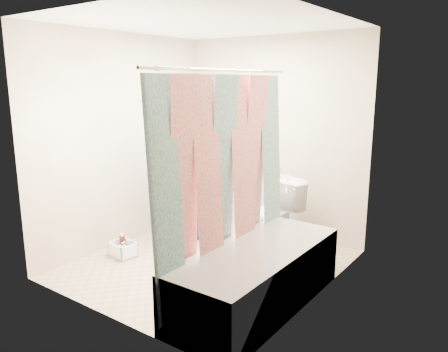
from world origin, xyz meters
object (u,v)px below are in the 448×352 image
Objects in this scene: bathtub at (257,275)px; toilet at (268,216)px; plumber at (184,167)px; cleaning_caddy at (123,250)px.

toilet is at bearing 116.01° from bathtub.
bathtub is 1.74m from plumber.
plumber is 1.13m from cleaning_caddy.
toilet is 0.43× the size of plumber.
plumber is (-1.43, 0.73, 0.65)m from bathtub.
bathtub is 5.79× the size of cleaning_caddy.
bathtub is 2.21× the size of toilet.
toilet is 1.63m from cleaning_caddy.
plumber is (-0.88, -0.39, 0.52)m from toilet.
cleaning_caddy is (-1.16, -1.10, -0.32)m from toilet.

